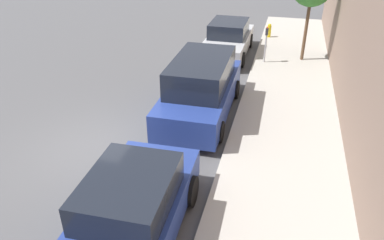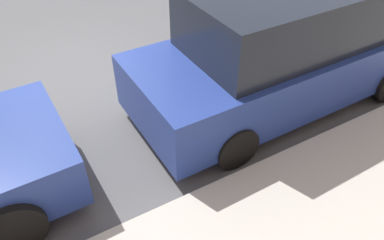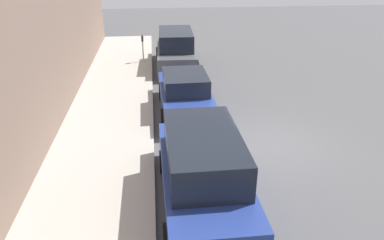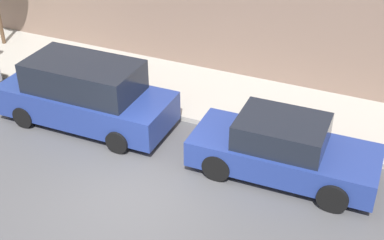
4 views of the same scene
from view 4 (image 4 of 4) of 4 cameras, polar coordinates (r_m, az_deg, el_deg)
name	(u,v)px [view 4 (image 4 of 4)]	position (r m, az deg, el deg)	size (l,w,h in m)	color
ground_plane	(132,196)	(12.71, -6.41, -8.08)	(60.00, 60.00, 0.00)	#515154
sidewalk	(214,96)	(16.44, 2.35, 2.53)	(3.17, 32.00, 0.15)	#B2ADA3
parked_sedan_second	(283,149)	(13.08, 9.68, -3.12)	(1.92, 4.54, 1.54)	navy
parked_minivan_third	(86,94)	(15.09, -11.28, 2.71)	(2.02, 4.92, 1.90)	navy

